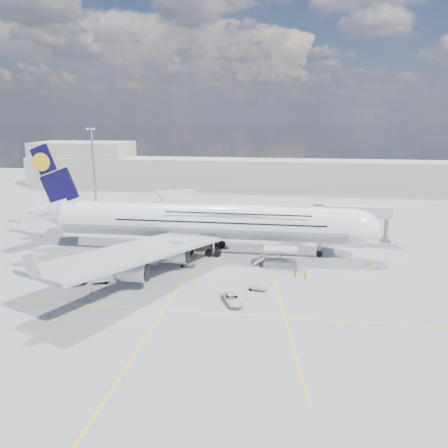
# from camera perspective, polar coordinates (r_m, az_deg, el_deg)

# --- Properties ---
(ground) EXTENTS (300.00, 300.00, 0.00)m
(ground) POSITION_cam_1_polar(r_m,az_deg,el_deg) (86.06, -4.15, -5.55)
(ground) COLOR gray
(ground) RESTS_ON ground
(taxi_line_main) EXTENTS (0.25, 220.00, 0.01)m
(taxi_line_main) POSITION_cam_1_polar(r_m,az_deg,el_deg) (86.06, -4.15, -5.55)
(taxi_line_main) COLOR yellow
(taxi_line_main) RESTS_ON ground
(taxi_line_cross) EXTENTS (120.00, 0.25, 0.01)m
(taxi_line_cross) POSITION_cam_1_polar(r_m,az_deg,el_deg) (68.10, -7.85, -11.04)
(taxi_line_cross) COLOR yellow
(taxi_line_cross) RESTS_ON ground
(taxi_line_diag) EXTENTS (14.16, 99.06, 0.01)m
(taxi_line_diag) POSITION_cam_1_polar(r_m,az_deg,el_deg) (93.71, 5.59, -3.94)
(taxi_line_diag) COLOR yellow
(taxi_line_diag) RESTS_ON ground
(airliner) EXTENTS (77.26, 79.15, 23.71)m
(airliner) POSITION_cam_1_polar(r_m,az_deg,el_deg) (93.47, -2.75, 0.43)
(airliner) COLOR white
(airliner) RESTS_ON ground
(jet_bridge) EXTENTS (18.80, 12.10, 8.50)m
(jet_bridge) POSITION_cam_1_polar(r_m,az_deg,el_deg) (103.12, 14.81, 1.25)
(jet_bridge) COLOR #B7B7BC
(jet_bridge) RESTS_ON ground
(cargo_loader) EXTENTS (8.53, 3.20, 3.67)m
(cargo_loader) POSITION_cam_1_polar(r_m,az_deg,el_deg) (86.49, 7.24, -4.65)
(cargo_loader) COLOR silver
(cargo_loader) RESTS_ON ground
(light_mast) EXTENTS (3.00, 0.70, 25.50)m
(light_mast) POSITION_cam_1_polar(r_m,az_deg,el_deg) (137.90, -16.63, 6.89)
(light_mast) COLOR gray
(light_mast) RESTS_ON ground
(terminal) EXTENTS (180.00, 16.00, 12.00)m
(terminal) POSITION_cam_1_polar(r_m,az_deg,el_deg) (176.55, 2.51, 6.49)
(terminal) COLOR #B2AD9E
(terminal) RESTS_ON ground
(hangar) EXTENTS (40.00, 22.00, 18.00)m
(hangar) POSITION_cam_1_polar(r_m,az_deg,el_deg) (200.57, -17.81, 7.60)
(hangar) COLOR #B2AD9E
(hangar) RESTS_ON ground
(tree_line) EXTENTS (160.00, 6.00, 8.00)m
(tree_line) POSITION_cam_1_polar(r_m,az_deg,el_deg) (221.65, 14.17, 7.07)
(tree_line) COLOR #193814
(tree_line) RESTS_ON ground
(dolly_row_a) EXTENTS (3.52, 2.69, 1.98)m
(dolly_row_a) POSITION_cam_1_polar(r_m,az_deg,el_deg) (81.49, -18.53, -6.60)
(dolly_row_a) COLOR gray
(dolly_row_a) RESTS_ON ground
(dolly_row_b) EXTENTS (3.19, 2.16, 1.85)m
(dolly_row_b) POSITION_cam_1_polar(r_m,az_deg,el_deg) (82.76, -11.18, -5.86)
(dolly_row_b) COLOR gray
(dolly_row_b) RESTS_ON ground
(dolly_row_c) EXTENTS (3.24, 2.58, 0.42)m
(dolly_row_c) POSITION_cam_1_polar(r_m,az_deg,el_deg) (80.64, -15.75, -7.17)
(dolly_row_c) COLOR gray
(dolly_row_c) RESTS_ON ground
(dolly_back) EXTENTS (3.50, 2.29, 0.47)m
(dolly_back) POSITION_cam_1_polar(r_m,az_deg,el_deg) (96.60, -17.87, -3.79)
(dolly_back) COLOR gray
(dolly_back) RESTS_ON ground
(dolly_nose_far) EXTENTS (3.37, 2.46, 0.44)m
(dolly_nose_far) POSITION_cam_1_polar(r_m,az_deg,el_deg) (74.76, 4.42, -8.34)
(dolly_nose_far) COLOR gray
(dolly_nose_far) RESTS_ON ground
(dolly_nose_near) EXTENTS (3.15, 2.40, 0.41)m
(dolly_nose_near) POSITION_cam_1_polar(r_m,az_deg,el_deg) (85.79, -4.70, -5.40)
(dolly_nose_near) COLOR gray
(dolly_nose_near) RESTS_ON ground
(baggage_tug) EXTENTS (3.11, 2.12, 1.78)m
(baggage_tug) POSITION_cam_1_polar(r_m,az_deg,el_deg) (88.40, -9.52, -4.64)
(baggage_tug) COLOR white
(baggage_tug) RESTS_ON ground
(catering_truck_inner) EXTENTS (7.89, 4.67, 4.41)m
(catering_truck_inner) POSITION_cam_1_polar(r_m,az_deg,el_deg) (105.47, -4.28, -0.72)
(catering_truck_inner) COLOR gray
(catering_truck_inner) RESTS_ON ground
(catering_truck_outer) EXTENTS (7.96, 4.66, 4.45)m
(catering_truck_outer) POSITION_cam_1_polar(r_m,az_deg,el_deg) (121.88, -5.56, 1.24)
(catering_truck_outer) COLOR gray
(catering_truck_outer) RESTS_ON ground
(service_van) EXTENTS (4.37, 5.79, 1.46)m
(service_van) POSITION_cam_1_polar(r_m,az_deg,el_deg) (69.32, 1.11, -9.79)
(service_van) COLOR silver
(service_van) RESTS_ON ground
(crew_nose) EXTENTS (0.67, 0.47, 1.74)m
(crew_nose) POSITION_cam_1_polar(r_m,az_deg,el_deg) (89.69, 18.34, -4.84)
(crew_nose) COLOR #BDF71A
(crew_nose) RESTS_ON ground
(crew_loader) EXTENTS (1.08, 1.04, 1.75)m
(crew_loader) POSITION_cam_1_polar(r_m,az_deg,el_deg) (80.28, 9.30, -6.49)
(crew_loader) COLOR #D4E618
(crew_loader) RESTS_ON ground
(crew_wing) EXTENTS (0.61, 1.21, 1.98)m
(crew_wing) POSITION_cam_1_polar(r_m,az_deg,el_deg) (89.91, -6.23, -4.07)
(crew_wing) COLOR #B5FF1A
(crew_wing) RESTS_ON ground
(crew_van) EXTENTS (0.74, 0.89, 1.56)m
(crew_van) POSITION_cam_1_polar(r_m,az_deg,el_deg) (81.01, 10.58, -6.43)
(crew_van) COLOR #BDF419
(crew_van) RESTS_ON ground
(crew_tug) EXTENTS (1.08, 0.68, 1.60)m
(crew_tug) POSITION_cam_1_polar(r_m,az_deg,el_deg) (75.86, -3.95, -7.62)
(crew_tug) COLOR #C1ED18
(crew_tug) RESTS_ON ground
(cone_nose) EXTENTS (0.41, 0.41, 0.52)m
(cone_nose) POSITION_cam_1_polar(r_m,az_deg,el_deg) (89.24, 19.35, -5.44)
(cone_nose) COLOR #FF3B0D
(cone_nose) RESTS_ON ground
(cone_wing_left_inner) EXTENTS (0.48, 0.48, 0.61)m
(cone_wing_left_inner) POSITION_cam_1_polar(r_m,az_deg,el_deg) (105.84, -8.54, -1.78)
(cone_wing_left_inner) COLOR #FF3B0D
(cone_wing_left_inner) RESTS_ON ground
(cone_wing_left_outer) EXTENTS (0.40, 0.40, 0.50)m
(cone_wing_left_outer) POSITION_cam_1_polar(r_m,az_deg,el_deg) (118.84, -8.76, -0.09)
(cone_wing_left_outer) COLOR #FF3B0D
(cone_wing_left_outer) RESTS_ON ground
(cone_wing_right_inner) EXTENTS (0.50, 0.50, 0.64)m
(cone_wing_right_inner) POSITION_cam_1_polar(r_m,az_deg,el_deg) (87.54, -10.12, -5.18)
(cone_wing_right_inner) COLOR #FF3B0D
(cone_wing_right_inner) RESTS_ON ground
(cone_wing_right_outer) EXTENTS (0.50, 0.50, 0.64)m
(cone_wing_right_outer) POSITION_cam_1_polar(r_m,az_deg,el_deg) (76.08, -16.91, -8.55)
(cone_wing_right_outer) COLOR #FF3B0D
(cone_wing_right_outer) RESTS_ON ground
(cone_tail) EXTENTS (0.46, 0.46, 0.59)m
(cone_tail) POSITION_cam_1_polar(r_m,az_deg,el_deg) (116.09, -22.88, -1.35)
(cone_tail) COLOR #FF3B0D
(cone_tail) RESTS_ON ground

